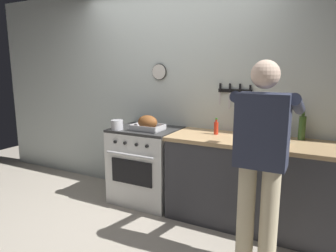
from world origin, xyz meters
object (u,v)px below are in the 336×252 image
at_px(bottle_wine_red, 278,126).
at_px(bottle_dish_soap, 286,133).
at_px(roasting_pan, 148,124).
at_px(saucepan, 117,125).
at_px(stove, 146,165).
at_px(person_cook, 261,154).
at_px(bottle_hot_sauce, 216,128).
at_px(bottle_cooking_oil, 268,127).
at_px(bottle_olive_oil, 302,127).
at_px(cutting_board, 268,143).

xyz_separation_m(bottle_wine_red, bottle_dish_soap, (0.09, -0.10, -0.05)).
bearing_deg(roasting_pan, saucepan, -158.53).
bearing_deg(stove, person_cook, -24.97).
xyz_separation_m(person_cook, bottle_hot_sauce, (-0.61, 0.74, 0.02)).
bearing_deg(bottle_cooking_oil, bottle_wine_red, 19.52).
height_order(bottle_olive_oil, bottle_dish_soap, bottle_olive_oil).
xyz_separation_m(person_cook, bottle_cooking_oil, (-0.09, 0.81, 0.06)).
bearing_deg(bottle_hot_sauce, cutting_board, -18.44).
distance_m(roasting_pan, saucepan, 0.36).
bearing_deg(saucepan, bottle_olive_oil, 12.66).
distance_m(cutting_board, bottle_cooking_oil, 0.28).
xyz_separation_m(roasting_pan, bottle_wine_red, (1.38, 0.25, 0.06)).
relative_size(stove, roasting_pan, 2.56).
distance_m(stove, bottle_olive_oil, 1.79).
xyz_separation_m(person_cook, roasting_pan, (-1.38, 0.59, 0.02)).
bearing_deg(bottle_dish_soap, bottle_wine_red, 134.12).
height_order(roasting_pan, bottle_cooking_oil, bottle_cooking_oil).
bearing_deg(cutting_board, bottle_cooking_oil, 100.16).
bearing_deg(person_cook, bottle_dish_soap, 4.55).
relative_size(person_cook, bottle_wine_red, 5.27).
height_order(roasting_pan, saucepan, roasting_pan).
distance_m(person_cook, bottle_dish_soap, 0.75).
distance_m(stove, saucepan, 0.60).
height_order(stove, bottle_cooking_oil, bottle_cooking_oil).
relative_size(roasting_pan, cutting_board, 0.98).
relative_size(person_cook, bottle_dish_soap, 8.05).
bearing_deg(bottle_wine_red, roasting_pan, -169.81).
relative_size(stove, bottle_olive_oil, 2.99).
height_order(stove, person_cook, person_cook).
xyz_separation_m(cutting_board, bottle_hot_sauce, (-0.57, 0.19, 0.06)).
bearing_deg(stove, bottle_olive_oil, 7.29).
bearing_deg(bottle_hot_sauce, bottle_cooking_oil, 7.25).
relative_size(bottle_olive_oil, bottle_cooking_oil, 1.13).
distance_m(bottle_cooking_oil, bottle_dish_soap, 0.19).
bearing_deg(bottle_olive_oil, roasting_pan, -169.26).
bearing_deg(saucepan, bottle_wine_red, 12.48).
height_order(bottle_olive_oil, bottle_cooking_oil, bottle_olive_oil).
relative_size(bottle_olive_oil, bottle_hot_sauce, 1.71).
height_order(cutting_board, bottle_olive_oil, bottle_olive_oil).
height_order(bottle_wine_red, bottle_cooking_oil, bottle_wine_red).
height_order(person_cook, bottle_wine_red, person_cook).
xyz_separation_m(bottle_olive_oil, bottle_hot_sauce, (-0.83, -0.15, -0.05)).
relative_size(stove, bottle_wine_red, 2.86).
bearing_deg(stove, bottle_dish_soap, 2.32).
bearing_deg(bottle_hot_sauce, person_cook, -50.43).
bearing_deg(bottle_wine_red, person_cook, -89.70).
relative_size(stove, cutting_board, 2.50).
xyz_separation_m(person_cook, bottle_wine_red, (-0.00, 0.84, 0.08)).
bearing_deg(person_cook, saucepan, 86.27).
xyz_separation_m(stove, roasting_pan, (0.08, -0.09, 0.53)).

